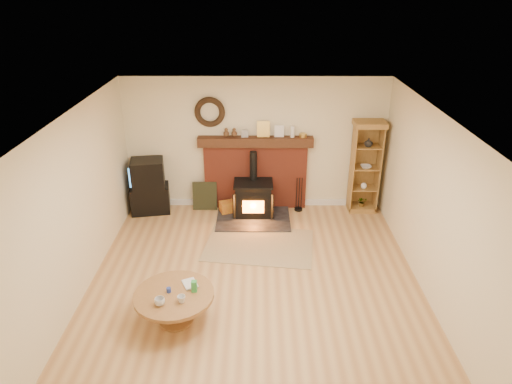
{
  "coord_description": "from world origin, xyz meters",
  "views": [
    {
      "loc": [
        0.05,
        -5.6,
        4.21
      ],
      "look_at": [
        0.02,
        1.0,
        1.11
      ],
      "focal_mm": 32.0,
      "sensor_mm": 36.0,
      "label": 1
    }
  ],
  "objects_px": {
    "coffee_table": "(174,299)",
    "tv_unit": "(149,187)",
    "curio_cabinet": "(365,167)",
    "wood_stove": "(253,200)"
  },
  "relations": [
    {
      "from": "wood_stove",
      "to": "curio_cabinet",
      "type": "relative_size",
      "value": 0.77
    },
    {
      "from": "wood_stove",
      "to": "coffee_table",
      "type": "bearing_deg",
      "value": -108.53
    },
    {
      "from": "wood_stove",
      "to": "coffee_table",
      "type": "relative_size",
      "value": 1.32
    },
    {
      "from": "tv_unit",
      "to": "curio_cabinet",
      "type": "height_order",
      "value": "curio_cabinet"
    },
    {
      "from": "wood_stove",
      "to": "curio_cabinet",
      "type": "distance_m",
      "value": 2.24
    },
    {
      "from": "wood_stove",
      "to": "curio_cabinet",
      "type": "height_order",
      "value": "curio_cabinet"
    },
    {
      "from": "curio_cabinet",
      "to": "coffee_table",
      "type": "distance_m",
      "value": 4.61
    },
    {
      "from": "tv_unit",
      "to": "coffee_table",
      "type": "height_order",
      "value": "tv_unit"
    },
    {
      "from": "wood_stove",
      "to": "tv_unit",
      "type": "height_order",
      "value": "wood_stove"
    },
    {
      "from": "coffee_table",
      "to": "tv_unit",
      "type": "bearing_deg",
      "value": 107.52
    }
  ]
}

